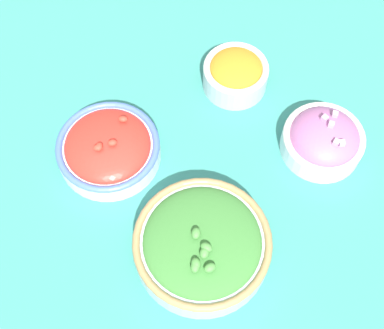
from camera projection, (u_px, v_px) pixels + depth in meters
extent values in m
plane|color=#337F75|center=(192.00, 173.00, 0.91)|extent=(3.00, 3.00, 0.00)
cylinder|color=silver|center=(109.00, 151.00, 0.91)|extent=(0.18, 0.18, 0.04)
torus|color=#4766B7|center=(108.00, 146.00, 0.90)|extent=(0.18, 0.18, 0.01)
ellipsoid|color=red|center=(108.00, 146.00, 0.90)|extent=(0.15, 0.15, 0.04)
ellipsoid|color=red|center=(98.00, 147.00, 0.86)|extent=(0.02, 0.02, 0.01)
ellipsoid|color=red|center=(112.00, 143.00, 0.87)|extent=(0.02, 0.02, 0.01)
ellipsoid|color=red|center=(99.00, 147.00, 0.86)|extent=(0.02, 0.02, 0.01)
ellipsoid|color=red|center=(123.00, 119.00, 0.89)|extent=(0.02, 0.02, 0.01)
cylinder|color=#B2C1CC|center=(235.00, 76.00, 0.98)|extent=(0.12, 0.12, 0.05)
torus|color=silver|center=(236.00, 68.00, 0.96)|extent=(0.12, 0.12, 0.01)
ellipsoid|color=orange|center=(236.00, 68.00, 0.96)|extent=(0.09, 0.09, 0.03)
cylinder|color=#B2C1CC|center=(202.00, 246.00, 0.83)|extent=(0.21, 0.21, 0.05)
torus|color=#997A4C|center=(202.00, 241.00, 0.81)|extent=(0.21, 0.21, 0.01)
ellipsoid|color=#387533|center=(202.00, 241.00, 0.81)|extent=(0.18, 0.18, 0.04)
ellipsoid|color=#47893D|center=(196.00, 264.00, 0.76)|extent=(0.02, 0.02, 0.01)
ellipsoid|color=#47893D|center=(195.00, 266.00, 0.76)|extent=(0.02, 0.02, 0.01)
ellipsoid|color=#47893D|center=(210.00, 268.00, 0.76)|extent=(0.02, 0.02, 0.01)
ellipsoid|color=#47893D|center=(206.00, 247.00, 0.77)|extent=(0.02, 0.02, 0.01)
ellipsoid|color=#47893D|center=(204.00, 253.00, 0.77)|extent=(0.02, 0.02, 0.01)
ellipsoid|color=#47893D|center=(196.00, 233.00, 0.78)|extent=(0.02, 0.02, 0.01)
cylinder|color=silver|center=(322.00, 142.00, 0.92)|extent=(0.14, 0.14, 0.04)
torus|color=silver|center=(324.00, 137.00, 0.90)|extent=(0.14, 0.14, 0.01)
ellipsoid|color=#9E5B8E|center=(324.00, 137.00, 0.90)|extent=(0.12, 0.12, 0.06)
cube|color=#C699C1|center=(335.00, 114.00, 0.89)|extent=(0.01, 0.01, 0.01)
cube|color=#C699C1|center=(325.00, 118.00, 0.88)|extent=(0.01, 0.01, 0.01)
cube|color=#C699C1|center=(336.00, 142.00, 0.86)|extent=(0.01, 0.01, 0.01)
cube|color=#C699C1|center=(331.00, 125.00, 0.87)|extent=(0.01, 0.01, 0.01)
cube|color=#C699C1|center=(342.00, 143.00, 0.86)|extent=(0.01, 0.01, 0.01)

